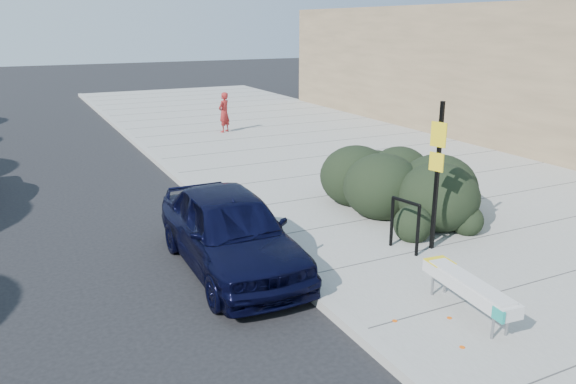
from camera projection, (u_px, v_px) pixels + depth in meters
name	position (u px, v px, depth m)	size (l,w,h in m)	color
ground	(298.00, 285.00, 9.94)	(120.00, 120.00, 0.00)	black
sidewalk_near	(388.00, 177.00, 16.60)	(11.20, 50.00, 0.15)	gray
curb_near	(207.00, 203.00, 14.20)	(0.22, 50.00, 0.17)	#9E9E99
bench	(469.00, 287.00, 8.53)	(0.58, 1.92, 0.57)	gray
bike_rack	(405.00, 220.00, 10.90)	(0.20, 0.71, 1.05)	black
sign_post	(437.00, 168.00, 10.70)	(0.15, 0.33, 2.92)	black
hedge	(397.00, 172.00, 13.52)	(2.30, 4.59, 1.72)	black
sedan_navy	(230.00, 230.00, 10.40)	(1.81, 4.51, 1.54)	black
pedestrian	(224.00, 112.00, 22.87)	(0.59, 0.39, 1.62)	maroon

